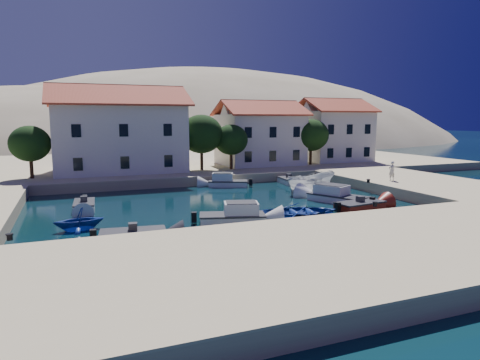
% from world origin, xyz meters
% --- Properties ---
extents(ground, '(400.00, 400.00, 0.00)m').
position_xyz_m(ground, '(0.00, 0.00, 0.00)').
color(ground, black).
rests_on(ground, ground).
extents(quay_south, '(52.00, 12.00, 1.00)m').
position_xyz_m(quay_south, '(0.00, -6.00, 0.50)').
color(quay_south, tan).
rests_on(quay_south, ground).
extents(quay_east, '(11.00, 20.00, 1.00)m').
position_xyz_m(quay_east, '(20.50, 10.00, 0.50)').
color(quay_east, tan).
rests_on(quay_east, ground).
extents(quay_north, '(80.00, 36.00, 1.00)m').
position_xyz_m(quay_north, '(2.00, 38.00, 0.50)').
color(quay_north, tan).
rests_on(quay_north, ground).
extents(hills, '(254.00, 176.00, 99.00)m').
position_xyz_m(hills, '(20.64, 123.62, -23.40)').
color(hills, '#988A67').
rests_on(hills, ground).
extents(building_left, '(14.70, 9.45, 9.70)m').
position_xyz_m(building_left, '(-6.00, 28.00, 5.94)').
color(building_left, silver).
rests_on(building_left, quay_north).
extents(building_mid, '(10.50, 8.40, 8.30)m').
position_xyz_m(building_mid, '(12.00, 29.00, 5.22)').
color(building_mid, silver).
rests_on(building_mid, quay_north).
extents(building_right, '(9.45, 8.40, 8.80)m').
position_xyz_m(building_right, '(24.00, 30.00, 5.47)').
color(building_right, silver).
rests_on(building_right, quay_north).
extents(trees, '(37.30, 5.30, 6.45)m').
position_xyz_m(trees, '(4.51, 25.46, 4.84)').
color(trees, '#382314').
rests_on(trees, quay_north).
extents(bollards, '(29.36, 9.56, 0.30)m').
position_xyz_m(bollards, '(2.80, 3.87, 1.15)').
color(bollards, black).
rests_on(bollards, ground).
extents(motorboat_grey_sw, '(3.90, 2.11, 1.25)m').
position_xyz_m(motorboat_grey_sw, '(-8.17, 1.95, 0.30)').
color(motorboat_grey_sw, '#2E2E33').
rests_on(motorboat_grey_sw, ground).
extents(cabin_cruiser_south, '(4.72, 3.05, 1.60)m').
position_xyz_m(cabin_cruiser_south, '(-1.37, 3.77, 0.48)').
color(cabin_cruiser_south, silver).
rests_on(cabin_cruiser_south, ground).
extents(rowboat_south, '(5.99, 4.72, 1.12)m').
position_xyz_m(rowboat_south, '(3.59, 3.32, 0.00)').
color(rowboat_south, navy).
rests_on(rowboat_south, ground).
extents(motorboat_red_se, '(4.20, 2.36, 1.25)m').
position_xyz_m(motorboat_red_se, '(9.35, 4.16, 0.29)').
color(motorboat_red_se, maroon).
rests_on(motorboat_red_se, ground).
extents(cabin_cruiser_east, '(4.09, 5.52, 1.60)m').
position_xyz_m(cabin_cruiser_east, '(9.56, 7.30, 0.48)').
color(cabin_cruiser_east, silver).
rests_on(cabin_cruiser_east, ground).
extents(boat_east, '(5.84, 3.06, 2.14)m').
position_xyz_m(boat_east, '(9.73, 12.04, 0.00)').
color(boat_east, silver).
rests_on(boat_east, ground).
extents(motorboat_white_ne, '(1.88, 3.44, 1.25)m').
position_xyz_m(motorboat_white_ne, '(10.60, 18.15, 0.30)').
color(motorboat_white_ne, silver).
rests_on(motorboat_white_ne, ground).
extents(rowboat_west, '(3.27, 2.91, 1.58)m').
position_xyz_m(rowboat_west, '(-11.00, 5.66, 0.00)').
color(rowboat_west, navy).
rests_on(rowboat_west, ground).
extents(motorboat_white_west, '(1.76, 3.58, 1.25)m').
position_xyz_m(motorboat_white_west, '(-10.49, 12.10, 0.30)').
color(motorboat_white_west, silver).
rests_on(motorboat_white_west, ground).
extents(cabin_cruiser_north, '(4.37, 3.10, 1.60)m').
position_xyz_m(cabin_cruiser_north, '(3.76, 18.63, 0.48)').
color(cabin_cruiser_north, silver).
rests_on(cabin_cruiser_north, ground).
extents(pedestrian, '(0.70, 0.47, 1.91)m').
position_xyz_m(pedestrian, '(17.62, 10.24, 1.95)').
color(pedestrian, beige).
rests_on(pedestrian, quay_east).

